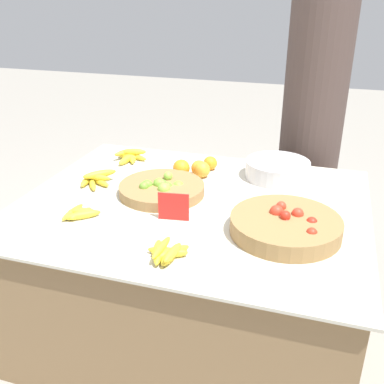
# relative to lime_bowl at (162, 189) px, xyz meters

# --- Properties ---
(ground_plane) EXTENTS (12.00, 12.00, 0.00)m
(ground_plane) POSITION_rel_lime_bowl_xyz_m (0.15, -0.04, -0.68)
(ground_plane) COLOR gray
(market_table) EXTENTS (1.45, 1.18, 0.66)m
(market_table) POSITION_rel_lime_bowl_xyz_m (0.15, -0.04, -0.35)
(market_table) COLOR olive
(market_table) RESTS_ON ground_plane
(lime_bowl) EXTENTS (0.38, 0.38, 0.08)m
(lime_bowl) POSITION_rel_lime_bowl_xyz_m (0.00, 0.00, 0.00)
(lime_bowl) COLOR olive
(lime_bowl) RESTS_ON market_table
(tomato_basket) EXTENTS (0.41, 0.41, 0.09)m
(tomato_basket) POSITION_rel_lime_bowl_xyz_m (0.56, -0.19, 0.01)
(tomato_basket) COLOR olive
(tomato_basket) RESTS_ON market_table
(orange_pile) EXTENTS (0.19, 0.20, 0.08)m
(orange_pile) POSITION_rel_lime_bowl_xyz_m (0.08, 0.26, 0.01)
(orange_pile) COLOR orange
(orange_pile) RESTS_ON market_table
(metal_bowl) EXTENTS (0.30, 0.30, 0.08)m
(metal_bowl) POSITION_rel_lime_bowl_xyz_m (0.46, 0.34, 0.02)
(metal_bowl) COLOR silver
(metal_bowl) RESTS_ON market_table
(price_sign) EXTENTS (0.12, 0.02, 0.11)m
(price_sign) POSITION_rel_lime_bowl_xyz_m (0.13, -0.21, 0.03)
(price_sign) COLOR red
(price_sign) RESTS_ON market_table
(banana_bunch_front_left) EXTENTS (0.14, 0.15, 0.03)m
(banana_bunch_front_left) POSITION_rel_lime_bowl_xyz_m (-0.23, -0.30, -0.01)
(banana_bunch_front_left) COLOR yellow
(banana_bunch_front_left) RESTS_ON market_table
(banana_bunch_front_center) EXTENTS (0.15, 0.16, 0.05)m
(banana_bunch_front_center) POSITION_rel_lime_bowl_xyz_m (0.20, -0.48, -0.00)
(banana_bunch_front_center) COLOR yellow
(banana_bunch_front_center) RESTS_ON market_table
(banana_bunch_middle_right) EXTENTS (0.15, 0.18, 0.06)m
(banana_bunch_middle_right) POSITION_rel_lime_bowl_xyz_m (-0.33, 0.01, 0.00)
(banana_bunch_middle_right) COLOR yellow
(banana_bunch_middle_right) RESTS_ON market_table
(banana_bunch_front_right) EXTENTS (0.18, 0.18, 0.06)m
(banana_bunch_front_right) POSITION_rel_lime_bowl_xyz_m (-0.31, 0.34, -0.00)
(banana_bunch_front_right) COLOR yellow
(banana_bunch_front_right) RESTS_ON market_table
(vendor_person) EXTENTS (0.34, 0.34, 1.69)m
(vendor_person) POSITION_rel_lime_bowl_xyz_m (0.58, 0.82, 0.10)
(vendor_person) COLOR #473833
(vendor_person) RESTS_ON ground_plane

